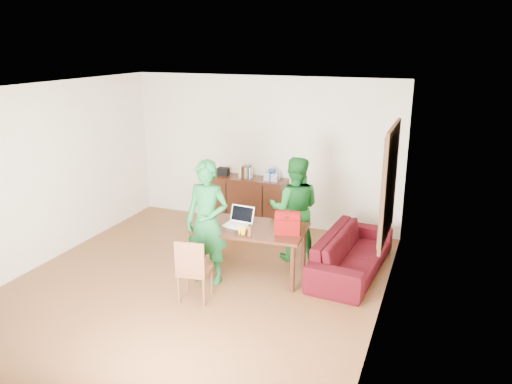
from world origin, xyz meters
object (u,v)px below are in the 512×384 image
at_px(person_near, 207,222).
at_px(person_far, 295,209).
at_px(laptop, 237,223).
at_px(sofa, 352,253).
at_px(red_bag, 288,225).
at_px(bottle, 250,230).
at_px(chair, 195,282).
at_px(table, 251,233).

height_order(person_near, person_far, person_near).
distance_m(laptop, sofa, 1.75).
bearing_deg(red_bag, bottle, -160.09).
height_order(chair, person_near, person_near).
distance_m(red_bag, sofa, 1.17).
bearing_deg(chair, red_bag, 35.37).
relative_size(table, red_bag, 4.66).
relative_size(chair, sofa, 0.43).
bearing_deg(sofa, chair, 136.84).
distance_m(person_far, bottle, 1.13).
height_order(chair, bottle, bottle).
distance_m(bottle, sofa, 1.64).
relative_size(person_near, red_bag, 5.05).
distance_m(laptop, bottle, 0.42).
bearing_deg(bottle, table, 109.00).
xyz_separation_m(bottle, red_bag, (0.45, 0.28, 0.04)).
relative_size(laptop, bottle, 2.29).
xyz_separation_m(table, bottle, (0.11, -0.32, 0.17)).
bearing_deg(person_far, red_bag, 86.67).
relative_size(person_far, sofa, 0.81).
xyz_separation_m(table, chair, (-0.41, -0.97, -0.39)).
bearing_deg(person_far, table, 48.17).
bearing_deg(sofa, bottle, 132.01).
bearing_deg(person_near, bottle, 9.53).
bearing_deg(person_far, sofa, 157.14).
xyz_separation_m(chair, laptop, (0.21, 0.93, 0.52)).
height_order(table, sofa, table).
height_order(table, red_bag, red_bag).
bearing_deg(bottle, laptop, 137.08).
bearing_deg(sofa, person_near, 123.82).
bearing_deg(table, chair, -116.77).
distance_m(table, red_bag, 0.60).
bearing_deg(laptop, sofa, 26.94).
bearing_deg(person_near, table, 41.42).
xyz_separation_m(table, person_far, (0.41, 0.77, 0.17)).
distance_m(chair, person_far, 2.00).
xyz_separation_m(person_far, laptop, (-0.61, -0.81, -0.03)).
bearing_deg(person_far, bottle, 60.88).
relative_size(table, laptop, 4.24).
height_order(table, chair, chair).
relative_size(person_far, laptop, 4.26).
bearing_deg(person_near, red_bag, 20.85).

